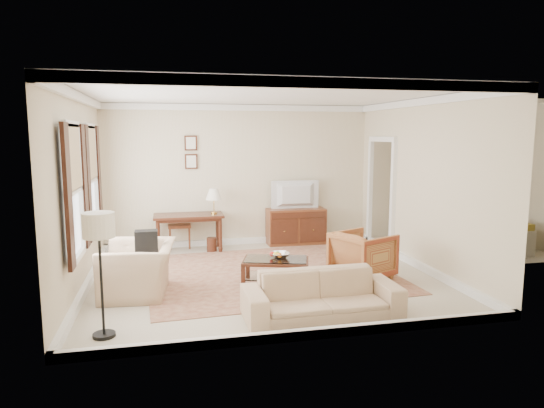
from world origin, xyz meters
name	(u,v)px	position (x,y,z in m)	size (l,w,h in m)	color
room_shell	(264,123)	(0.00, 0.00, 2.47)	(5.51, 5.01, 2.91)	beige
annex_bedroom	(468,231)	(4.49, 1.15, 0.34)	(3.00, 2.70, 2.90)	beige
window_front	(74,191)	(-2.70, -0.70, 1.55)	(0.12, 1.56, 1.80)	#CCB284
window_rear	(91,180)	(-2.70, 0.90, 1.55)	(0.12, 1.56, 1.80)	#CCB284
doorway	(381,196)	(2.71, 1.50, 1.08)	(0.10, 1.12, 2.25)	white
rug	(270,273)	(0.13, 0.19, 0.01)	(3.95, 3.39, 0.01)	brown
writing_desk	(189,220)	(-1.09, 2.06, 0.62)	(1.34, 0.67, 0.73)	#431F13
desk_chair	(179,222)	(-1.26, 2.41, 0.53)	(0.45, 0.45, 1.05)	brown
desk_lamp	(214,201)	(-0.59, 2.06, 0.98)	(0.32, 0.32, 0.50)	silver
framed_prints	(191,152)	(-0.99, 2.47, 1.94)	(0.25, 0.04, 0.68)	#431F13
sideboard	(296,226)	(1.15, 2.24, 0.37)	(1.22, 0.47, 0.75)	brown
tv	(296,186)	(1.15, 2.22, 1.23)	(0.96, 0.55, 0.13)	black
coffee_table	(276,265)	(0.09, -0.45, 0.32)	(1.12, 0.85, 0.42)	#431F13
fruit_bowl	(280,254)	(0.17, -0.39, 0.47)	(0.42, 0.42, 0.10)	silver
book_a	(270,273)	(0.03, -0.36, 0.17)	(0.28, 0.04, 0.38)	brown
book_b	(291,277)	(0.29, -0.64, 0.16)	(0.28, 0.03, 0.38)	brown
striped_armchair	(363,253)	(1.53, -0.41, 0.42)	(0.81, 0.76, 0.84)	maroon
club_armchair	(138,261)	(-1.93, -0.43, 0.50)	(1.14, 0.74, 0.99)	#CAAA88
backpack	(146,242)	(-1.81, -0.35, 0.75)	(0.32, 0.22, 0.40)	black
sofa	(322,288)	(0.36, -1.86, 0.38)	(1.97, 0.58, 0.77)	#CAAA88
floor_lamp	(99,234)	(-2.26, -1.89, 1.19)	(0.35, 0.35, 1.44)	black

